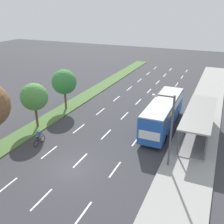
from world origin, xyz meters
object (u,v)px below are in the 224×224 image
object	(u,v)px
cyclist	(39,138)
median_tree_third	(64,82)
streetlight	(169,126)
median_tree_second	(34,97)
bus	(163,111)
bus_shelter	(201,122)

from	to	relation	value
cyclist	median_tree_third	size ratio (longest dim) A/B	0.34
cyclist	streetlight	bearing A→B (deg)	6.78
median_tree_second	bus	bearing A→B (deg)	23.54
bus	median_tree_third	distance (m)	13.60
bus_shelter	median_tree_second	bearing A→B (deg)	-163.85
cyclist	bus_shelter	bearing A→B (deg)	29.06
bus	median_tree_second	world-z (taller)	median_tree_second
streetlight	bus	bearing A→B (deg)	106.21
bus	median_tree_third	xyz separation A→B (m)	(-13.47, 0.35, 1.78)
bus_shelter	cyclist	world-z (taller)	bus_shelter
bus_shelter	median_tree_second	xyz separation A→B (m)	(-17.63, -5.10, 1.89)
bus_shelter	median_tree_second	size ratio (longest dim) A/B	2.03
cyclist	bus	bearing A→B (deg)	40.29
bus	bus_shelter	bearing A→B (deg)	-9.45
cyclist	streetlight	world-z (taller)	streetlight
bus_shelter	bus	distance (m)	4.34
bus	streetlight	world-z (taller)	streetlight
bus	median_tree_second	size ratio (longest dim) A/B	2.17
bus_shelter	median_tree_third	bearing A→B (deg)	176.56
bus	median_tree_second	distance (m)	14.66
bus_shelter	median_tree_second	world-z (taller)	median_tree_second
median_tree_third	streetlight	size ratio (longest dim) A/B	0.83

